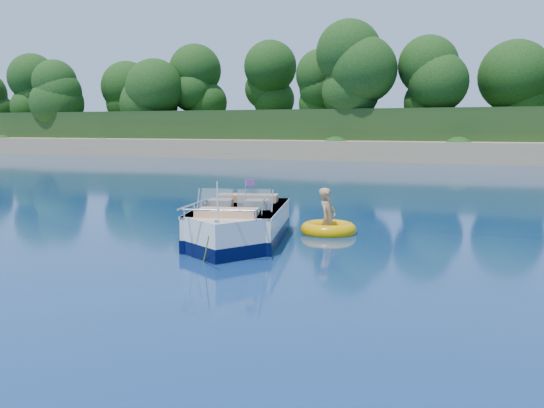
# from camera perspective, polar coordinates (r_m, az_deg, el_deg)

# --- Properties ---
(ground) EXTENTS (160.00, 160.00, 0.00)m
(ground) POSITION_cam_1_polar(r_m,az_deg,el_deg) (12.01, -12.00, -5.32)
(ground) COLOR #0A274C
(ground) RESTS_ON ground
(shoreline) EXTENTS (170.00, 59.00, 6.00)m
(shoreline) POSITION_cam_1_polar(r_m,az_deg,el_deg) (73.65, 18.12, 5.68)
(shoreline) COLOR #987A58
(shoreline) RESTS_ON ground
(treeline) EXTENTS (150.00, 7.12, 8.19)m
(treeline) POSITION_cam_1_polar(r_m,az_deg,el_deg) (51.09, 15.94, 10.34)
(treeline) COLOR #311F10
(treeline) RESTS_ON ground
(motorboat) EXTENTS (2.79, 5.19, 1.77)m
(motorboat) POSITION_cam_1_polar(r_m,az_deg,el_deg) (13.60, -3.24, -2.23)
(motorboat) COLOR white
(motorboat) RESTS_ON ground
(tow_tube) EXTENTS (1.76, 1.76, 0.36)m
(tow_tube) POSITION_cam_1_polar(r_m,az_deg,el_deg) (14.89, 5.32, -2.39)
(tow_tube) COLOR #F4A700
(tow_tube) RESTS_ON ground
(boy) EXTENTS (0.40, 0.85, 1.64)m
(boy) POSITION_cam_1_polar(r_m,az_deg,el_deg) (14.94, 5.28, -2.72)
(boy) COLOR tan
(boy) RESTS_ON ground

